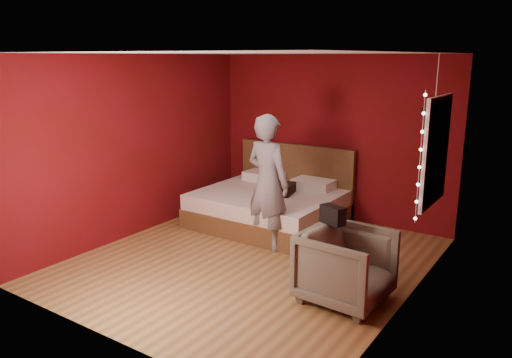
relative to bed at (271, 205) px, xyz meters
name	(u,v)px	position (x,y,z in m)	size (l,w,h in m)	color
floor	(251,260)	(0.59, -1.41, -0.30)	(4.50, 4.50, 0.00)	olive
room_walls	(251,131)	(0.59, -1.41, 1.38)	(4.04, 4.54, 2.62)	maroon
window	(436,151)	(2.55, -0.51, 1.20)	(0.05, 0.97, 1.27)	white
fairy_lights	(420,158)	(2.53, -1.03, 1.20)	(0.04, 0.04, 1.45)	silver
bed	(271,205)	(0.00, 0.00, 0.00)	(2.09, 1.78, 1.15)	brown
person	(268,183)	(0.51, -0.91, 0.62)	(0.67, 0.44, 1.84)	gray
armchair	(346,266)	(2.04, -1.75, 0.10)	(0.85, 0.87, 0.80)	#6B6A54
handbag	(333,215)	(1.80, -1.62, 0.60)	(0.28, 0.14, 0.20)	black
throw_pillow	(279,189)	(0.17, -0.06, 0.30)	(0.43, 0.43, 0.15)	black
hanging_plant	(434,115)	(2.43, -0.22, 1.58)	(0.38, 0.34, 0.91)	silver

